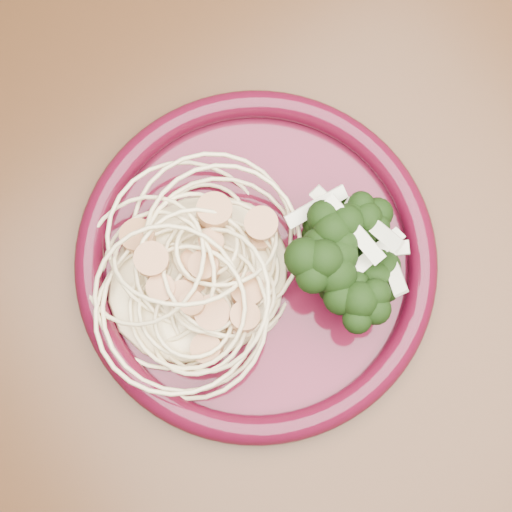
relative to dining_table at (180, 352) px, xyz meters
name	(u,v)px	position (x,y,z in m)	size (l,w,h in m)	color
dining_table	(180,352)	(0.00, 0.00, 0.00)	(1.20, 0.80, 0.75)	#472814
dinner_plate	(256,259)	(0.09, 0.01, 0.11)	(0.33, 0.33, 0.02)	#470C1C
spaghetti_pile	(197,274)	(0.04, 0.02, 0.12)	(0.14, 0.12, 0.03)	beige
scallop_cluster	(193,263)	(0.04, 0.02, 0.16)	(0.12, 0.12, 0.04)	tan
broccoli_pile	(328,230)	(0.14, -0.01, 0.13)	(0.09, 0.14, 0.05)	black
onion_garnish	(333,217)	(0.14, -0.01, 0.16)	(0.06, 0.09, 0.05)	#F2F0CD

